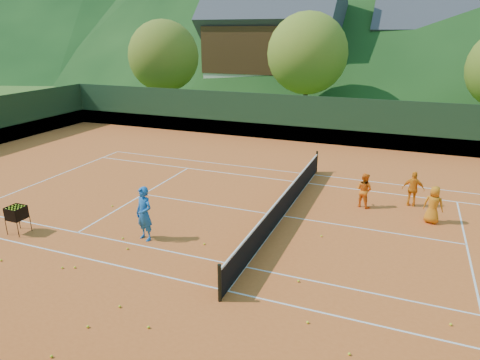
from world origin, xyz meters
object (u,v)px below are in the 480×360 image
at_px(ball_hopper, 16,213).
at_px(student_b, 413,189).
at_px(coach, 144,214).
at_px(student_c, 433,205).
at_px(chalet_left, 273,44).
at_px(student_a, 364,190).
at_px(tennis_net, 284,204).
at_px(chalet_mid, 438,51).

bearing_deg(ball_hopper, student_b, 31.28).
distance_m(coach, ball_hopper, 4.63).
xyz_separation_m(coach, ball_hopper, (-4.46, -1.25, -0.20)).
distance_m(student_b, ball_hopper, 15.10).
distance_m(student_c, ball_hopper, 15.03).
bearing_deg(chalet_left, ball_hopper, -87.22).
relative_size(student_a, student_b, 0.98).
relative_size(student_b, tennis_net, 0.12).
distance_m(chalet_left, chalet_mid, 16.51).
xyz_separation_m(coach, chalet_left, (-6.15, 33.64, 4.68)).
distance_m(student_a, tennis_net, 3.49).
height_order(student_b, ball_hopper, student_b).
distance_m(coach, tennis_net, 5.32).
distance_m(coach, chalet_left, 34.51).
bearing_deg(student_a, student_c, -171.04).
relative_size(student_a, tennis_net, 0.12).
height_order(student_b, chalet_left, chalet_left).
bearing_deg(student_a, chalet_left, -41.75).
height_order(tennis_net, ball_hopper, tennis_net).
bearing_deg(coach, student_a, 57.87).
bearing_deg(student_a, chalet_mid, -72.17).
relative_size(student_c, tennis_net, 0.12).
xyz_separation_m(tennis_net, chalet_mid, (6.00, 34.00, 4.47)).
relative_size(coach, tennis_net, 0.16).
relative_size(student_b, ball_hopper, 1.47).
height_order(ball_hopper, chalet_left, chalet_left).
xyz_separation_m(student_a, student_c, (2.57, -0.67, 0.00)).
distance_m(coach, student_a, 8.77).
bearing_deg(tennis_net, student_a, 37.99).
bearing_deg(ball_hopper, student_c, 25.01).
height_order(student_c, chalet_left, chalet_left).
xyz_separation_m(student_a, ball_hopper, (-11.05, -7.03, 0.03)).
xyz_separation_m(student_c, chalet_mid, (0.68, 32.53, 4.25)).
bearing_deg(student_a, ball_hopper, 56.11).
xyz_separation_m(coach, student_b, (8.45, 6.60, -0.22)).
bearing_deg(student_b, chalet_left, -61.46).
height_order(student_b, student_c, student_b).
height_order(coach, ball_hopper, coach).
relative_size(student_b, chalet_mid, 0.12).
distance_m(tennis_net, chalet_mid, 34.81).
distance_m(ball_hopper, chalet_left, 35.27).
height_order(student_a, ball_hopper, student_a).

